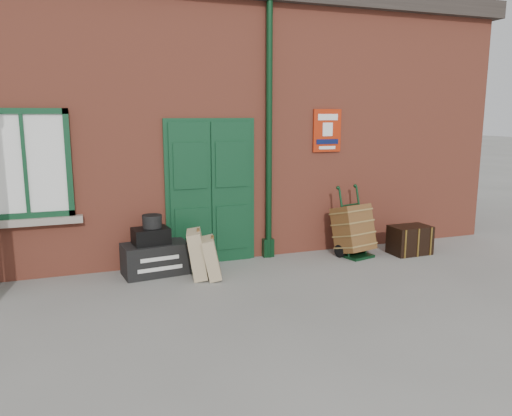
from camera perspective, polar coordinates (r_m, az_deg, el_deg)
name	(u,v)px	position (r m, az deg, el deg)	size (l,w,h in m)	color
ground	(261,289)	(6.79, 0.63, -9.29)	(80.00, 80.00, 0.00)	gray
station_building	(198,122)	(9.73, -6.64, 9.69)	(10.30, 4.30, 4.36)	#AD4E37
houdini_trunk	(155,259)	(7.50, -11.44, -5.69)	(0.93, 0.51, 0.46)	black
strongbox	(151,236)	(7.40, -11.92, -3.13)	(0.51, 0.37, 0.23)	black
hatbox	(152,221)	(7.39, -11.79, -1.49)	(0.28, 0.28, 0.19)	black
suitcase_back	(197,254)	(7.21, -6.73, -5.25)	(0.19, 0.48, 0.68)	tan
suitcase_front	(211,258)	(7.17, -5.13, -5.71)	(0.17, 0.43, 0.58)	tan
porter_trolley	(353,230)	(8.39, 11.06, -2.45)	(0.68, 0.71, 1.14)	black
dark_trunk	(410,240)	(8.79, 17.17, -3.49)	(0.66, 0.43, 0.48)	black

